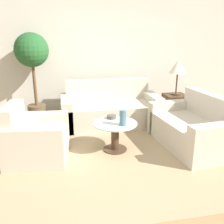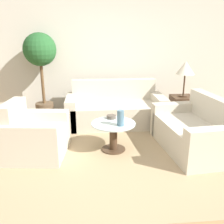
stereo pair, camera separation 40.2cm
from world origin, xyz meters
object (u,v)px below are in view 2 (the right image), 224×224
object	(u,v)px
table_lamp	(185,69)
bowl	(111,117)
vase	(120,118)
potted_plant	(41,60)
sofa_main	(115,110)
armchair	(33,137)
coffee_table	(113,133)
loveseat	(196,132)

from	to	relation	value
table_lamp	bowl	distance (m)	1.87
vase	potted_plant	bearing A→B (deg)	130.05
sofa_main	armchair	size ratio (longest dim) A/B	2.01
armchair	potted_plant	xyz separation A→B (m)	(-0.09, 1.58, 0.97)
armchair	coffee_table	bearing A→B (deg)	-82.07
potted_plant	vase	size ratio (longest dim) A/B	7.59
table_lamp	bowl	size ratio (longest dim) A/B	4.57
armchair	coffee_table	size ratio (longest dim) A/B	1.40
armchair	loveseat	xyz separation A→B (m)	(2.52, -0.03, -0.00)
bowl	armchair	bearing A→B (deg)	-168.11
loveseat	armchair	bearing A→B (deg)	-96.32
loveseat	coffee_table	size ratio (longest dim) A/B	2.24
table_lamp	potted_plant	xyz separation A→B (m)	(-2.80, 0.43, 0.14)
bowl	vase	bearing A→B (deg)	-72.37
armchair	potted_plant	bearing A→B (deg)	9.40
coffee_table	sofa_main	bearing A→B (deg)	83.11
armchair	table_lamp	bearing A→B (deg)	-60.90
bowl	table_lamp	bearing A→B (deg)	30.66
loveseat	potted_plant	bearing A→B (deg)	-127.35
potted_plant	bowl	world-z (taller)	potted_plant
coffee_table	potted_plant	world-z (taller)	potted_plant
loveseat	potted_plant	world-z (taller)	potted_plant
loveseat	bowl	world-z (taller)	loveseat
armchair	vase	distance (m)	1.34
loveseat	vase	distance (m)	1.24
sofa_main	coffee_table	size ratio (longest dim) A/B	2.82
sofa_main	loveseat	xyz separation A→B (m)	(1.15, -1.31, 0.00)
armchair	coffee_table	distance (m)	1.22
coffee_table	potted_plant	size ratio (longest dim) A/B	0.38
table_lamp	vase	bearing A→B (deg)	-138.75
sofa_main	loveseat	distance (m)	1.74
vase	table_lamp	bearing A→B (deg)	41.25
armchair	bowl	distance (m)	1.24
table_lamp	loveseat	bearing A→B (deg)	-99.47
table_lamp	potted_plant	world-z (taller)	potted_plant
armchair	table_lamp	xyz separation A→B (m)	(2.71, 1.15, 0.83)
armchair	table_lamp	world-z (taller)	table_lamp
table_lamp	vase	distance (m)	1.95
loveseat	bowl	xyz separation A→B (m)	(-1.32, 0.28, 0.20)
vase	coffee_table	bearing A→B (deg)	127.58
armchair	loveseat	size ratio (longest dim) A/B	0.63
table_lamp	potted_plant	bearing A→B (deg)	171.26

